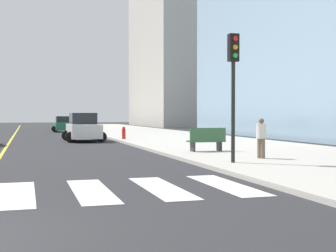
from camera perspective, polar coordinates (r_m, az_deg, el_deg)
sidewalk_kerb_east at (r=30.11m, az=5.18°, el=-2.11°), size 10.00×120.00×0.15m
lane_divider_paint at (r=48.01m, az=-17.72°, el=-0.96°), size 0.16×80.00×0.01m
parking_garage_concrete at (r=82.59m, az=3.27°, el=9.56°), size 18.00×24.00×27.32m
car_white_third at (r=34.58m, az=-9.99°, el=-0.24°), size 2.85×4.53×2.01m
car_green_fourth at (r=53.81m, az=-12.34°, el=0.17°), size 2.40×3.84×1.71m
traffic_light_near_corner at (r=17.71m, az=7.75°, el=6.34°), size 0.36×0.41×4.67m
park_bench at (r=22.94m, az=4.60°, el=-1.66°), size 1.81×0.58×1.12m
pedestrian_waiting_east at (r=19.55m, az=10.97°, el=-1.20°), size 0.40×0.40×1.60m
fire_hydrant at (r=34.60m, az=-5.26°, el=-0.82°), size 0.26×0.26×0.89m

